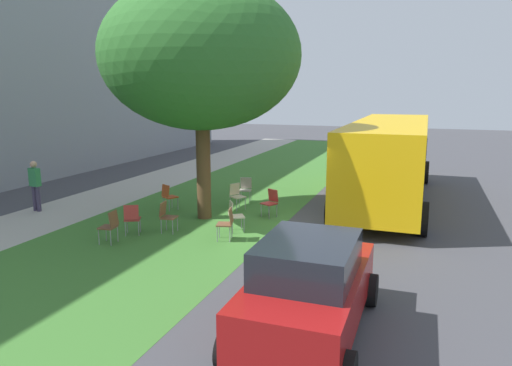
{
  "coord_description": "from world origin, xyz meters",
  "views": [
    {
      "loc": [
        -12.99,
        -3.63,
        3.96
      ],
      "look_at": [
        -0.31,
        0.96,
        1.29
      ],
      "focal_mm": 32.99,
      "sensor_mm": 36.0,
      "label": 1
    }
  ],
  "objects": [
    {
      "name": "chair_4",
      "position": [
        2.43,
        2.35,
        0.52
      ],
      "size": [
        0.5,
        0.49,
        0.88
      ],
      "color": "#ADA393",
      "rests_on": "ground"
    },
    {
      "name": "chair_0",
      "position": [
        0.8,
        0.87,
        0.52
      ],
      "size": [
        0.56,
        0.56,
        0.88
      ],
      "color": "#B7332D",
      "rests_on": "ground"
    },
    {
      "name": "chair_3",
      "position": [
        -1.08,
        1.34,
        0.52
      ],
      "size": [
        0.58,
        0.58,
        0.88
      ],
      "color": "beige",
      "rests_on": "ground"
    },
    {
      "name": "chair_6",
      "position": [
        1.32,
        2.25,
        0.52
      ],
      "size": [
        0.57,
        0.57,
        0.88
      ],
      "color": "beige",
      "rests_on": "ground"
    },
    {
      "name": "street_tree",
      "position": [
        -0.04,
        2.79,
        4.95
      ],
      "size": [
        5.95,
        5.95,
        7.17
      ],
      "color": "brown",
      "rests_on": "ground"
    },
    {
      "name": "chair_2",
      "position": [
        -1.81,
        3.1,
        0.52
      ],
      "size": [
        0.47,
        0.47,
        0.88
      ],
      "color": "brown",
      "rests_on": "ground"
    },
    {
      "name": "sidewalk_strip",
      "position": [
        0.0,
        7.6,
        0.0
      ],
      "size": [
        48.0,
        2.8,
        0.01
      ],
      "primitive_type": "cube",
      "color": "#ADA89E",
      "rests_on": "ground"
    },
    {
      "name": "chair_5",
      "position": [
        -3.18,
        3.97,
        0.52
      ],
      "size": [
        0.47,
        0.47,
        0.88
      ],
      "color": "brown",
      "rests_on": "ground"
    },
    {
      "name": "school_bus",
      "position": [
        4.33,
        -2.44,
        1.76
      ],
      "size": [
        10.4,
        2.8,
        2.88
      ],
      "color": "yellow",
      "rests_on": "ground"
    },
    {
      "name": "grass_verge",
      "position": [
        0.0,
        3.2,
        0.0
      ],
      "size": [
        48.0,
        6.0,
        0.01
      ],
      "primitive_type": "cube",
      "color": "#3D752D",
      "rests_on": "ground"
    },
    {
      "name": "parked_car",
      "position": [
        -5.97,
        -2.01,
        0.84
      ],
      "size": [
        3.7,
        1.92,
        1.65
      ],
      "color": "maroon",
      "rests_on": "ground"
    },
    {
      "name": "pedestrian_1",
      "position": [
        -1.18,
        8.41,
        0.93
      ],
      "size": [
        0.24,
        0.38,
        1.69
      ],
      "color": "#3F3851",
      "rests_on": "ground"
    },
    {
      "name": "chair_8",
      "position": [
        -1.88,
        1.21,
        0.52
      ],
      "size": [
        0.51,
        0.51,
        0.88
      ],
      "color": "brown",
      "rests_on": "ground"
    },
    {
      "name": "ground",
      "position": [
        0.0,
        0.0,
        0.0
      ],
      "size": [
        80.0,
        80.0,
        0.0
      ],
      "primitive_type": "plane",
      "color": "#424247"
    },
    {
      "name": "chair_7",
      "position": [
        -2.36,
        3.87,
        0.52
      ],
      "size": [
        0.56,
        0.55,
        0.88
      ],
      "color": "#B7332D",
      "rests_on": "ground"
    },
    {
      "name": "chair_1",
      "position": [
        0.43,
        4.35,
        0.52
      ],
      "size": [
        0.56,
        0.56,
        0.88
      ],
      "color": "#C64C1E",
      "rests_on": "ground"
    }
  ]
}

